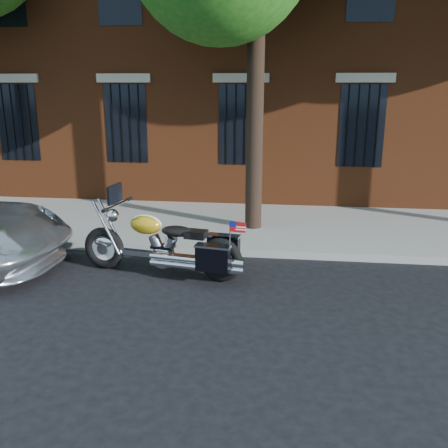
# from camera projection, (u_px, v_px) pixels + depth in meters

# --- Properties ---
(ground) EXTENTS (120.00, 120.00, 0.00)m
(ground) POSITION_uv_depth(u_px,v_px,m) (211.00, 282.00, 8.42)
(ground) COLOR black
(ground) RESTS_ON ground
(curb) EXTENTS (40.00, 0.16, 0.15)m
(curb) POSITION_uv_depth(u_px,v_px,m) (222.00, 251.00, 9.71)
(curb) COLOR gray
(curb) RESTS_ON ground
(sidewalk) EXTENTS (40.00, 3.60, 0.15)m
(sidewalk) POSITION_uv_depth(u_px,v_px,m) (232.00, 225.00, 11.51)
(sidewalk) COLOR gray
(sidewalk) RESTS_ON ground
(motorcycle) EXTENTS (2.99, 1.18, 1.55)m
(motorcycle) POSITION_uv_depth(u_px,v_px,m) (168.00, 247.00, 8.53)
(motorcycle) COLOR black
(motorcycle) RESTS_ON ground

